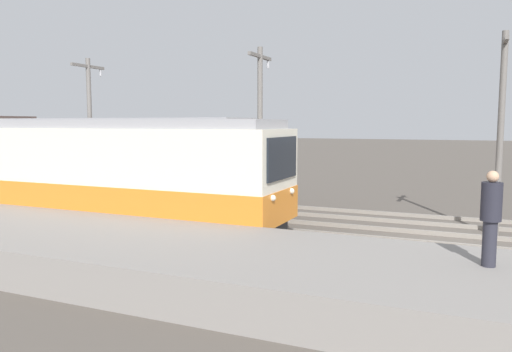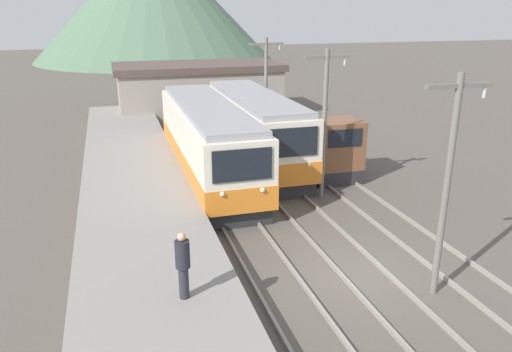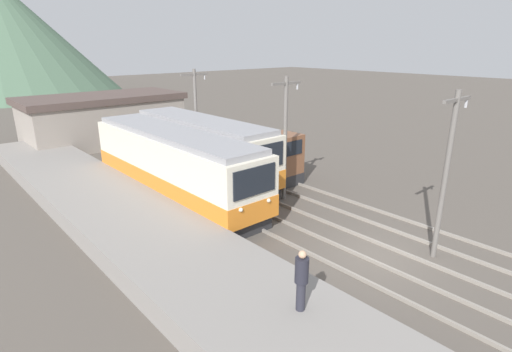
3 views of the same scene
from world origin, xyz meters
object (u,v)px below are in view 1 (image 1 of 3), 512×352
at_px(shunting_locomotive, 200,178).
at_px(commuter_train_left, 102,179).
at_px(catenary_mast_mid, 260,125).
at_px(person_on_platform, 491,214).
at_px(catenary_mast_near, 501,125).
at_px(catenary_mast_far, 90,125).
at_px(commuter_train_center, 120,169).

bearing_deg(shunting_locomotive, commuter_train_left, 175.24).
relative_size(catenary_mast_mid, person_on_platform, 3.52).
relative_size(commuter_train_left, catenary_mast_near, 2.03).
distance_m(commuter_train_left, catenary_mast_mid, 6.14).
relative_size(catenary_mast_far, person_on_platform, 3.52).
bearing_deg(commuter_train_left, catenary_mast_near, -70.61).
distance_m(commuter_train_center, catenary_mast_mid, 5.93).
relative_size(catenary_mast_near, catenary_mast_mid, 1.00).
xyz_separation_m(commuter_train_left, catenary_mast_far, (4.31, 4.29, 1.82)).
bearing_deg(commuter_train_center, commuter_train_left, -152.17).
xyz_separation_m(catenary_mast_near, catenary_mast_mid, (0.00, 8.26, 0.00)).
xyz_separation_m(catenary_mast_near, catenary_mast_far, (0.00, 16.52, 0.00)).
relative_size(shunting_locomotive, catenary_mast_near, 0.90).
distance_m(commuter_train_center, shunting_locomotive, 3.63).
height_order(catenary_mast_mid, catenary_mast_far, same).
bearing_deg(shunting_locomotive, person_on_platform, -127.79).
xyz_separation_m(commuter_train_center, catenary_mast_near, (1.51, -13.72, 1.78)).
bearing_deg(person_on_platform, shunting_locomotive, 52.21).
relative_size(commuter_train_left, catenary_mast_far, 2.03).
bearing_deg(catenary_mast_far, commuter_train_center, -118.25).
height_order(shunting_locomotive, catenary_mast_mid, catenary_mast_mid).
height_order(shunting_locomotive, catenary_mast_near, catenary_mast_near).
relative_size(shunting_locomotive, catenary_mast_mid, 0.90).
relative_size(catenary_mast_mid, catenary_mast_far, 1.00).
bearing_deg(catenary_mast_far, catenary_mast_near, -90.00).
height_order(commuter_train_left, person_on_platform, commuter_train_left).
bearing_deg(catenary_mast_near, commuter_train_center, 96.28).
bearing_deg(catenary_mast_near, catenary_mast_far, 90.00).
xyz_separation_m(commuter_train_center, catenary_mast_far, (1.51, 2.81, 1.78)).
height_order(catenary_mast_near, catenary_mast_mid, same).
relative_size(commuter_train_left, person_on_platform, 7.15).
height_order(commuter_train_center, catenary_mast_mid, catenary_mast_mid).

